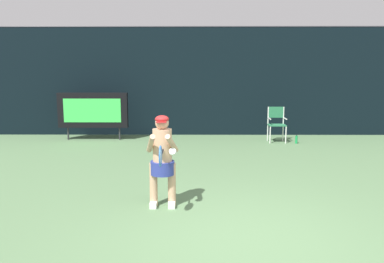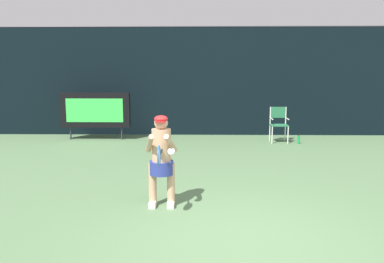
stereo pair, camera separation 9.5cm
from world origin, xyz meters
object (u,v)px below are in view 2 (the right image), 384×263
object	(u,v)px
scoreboard	(95,110)
umpire_chair	(279,122)
tennis_racket	(159,156)
tennis_player	(161,157)
water_bottle	(299,140)

from	to	relation	value
scoreboard	umpire_chair	xyz separation A→B (m)	(5.76, -0.33, -0.33)
tennis_racket	scoreboard	bearing A→B (deg)	108.49
tennis_player	tennis_racket	world-z (taller)	tennis_player
water_bottle	tennis_player	bearing A→B (deg)	-123.07
scoreboard	tennis_racket	xyz separation A→B (m)	(2.72, -6.75, 0.03)
tennis_racket	water_bottle	bearing A→B (deg)	56.14
water_bottle	tennis_player	xyz separation A→B (m)	(-3.62, -5.55, 0.70)
scoreboard	umpire_chair	world-z (taller)	scoreboard
water_bottle	tennis_player	distance (m)	6.66
water_bottle	tennis_racket	world-z (taller)	tennis_racket
scoreboard	tennis_racket	bearing A→B (deg)	-68.02
scoreboard	water_bottle	size ratio (longest dim) A/B	8.30
tennis_racket	umpire_chair	bearing A→B (deg)	61.20
scoreboard	tennis_racket	size ratio (longest dim) A/B	3.65
scoreboard	water_bottle	xyz separation A→B (m)	(6.32, -0.61, -0.82)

